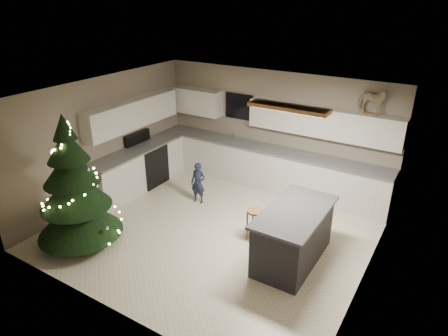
{
  "coord_description": "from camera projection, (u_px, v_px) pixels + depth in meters",
  "views": [
    {
      "loc": [
        3.54,
        -5.39,
        4.17
      ],
      "look_at": [
        0.0,
        0.35,
        1.15
      ],
      "focal_mm": 32.0,
      "sensor_mm": 36.0,
      "label": 1
    }
  ],
  "objects": [
    {
      "name": "ground_plane",
      "position": [
        214.0,
        229.0,
        7.59
      ],
      "size": [
        5.5,
        5.5,
        0.0
      ],
      "primitive_type": "plane",
      "color": "beige"
    },
    {
      "name": "room_shell",
      "position": [
        215.0,
        144.0,
        6.86
      ],
      "size": [
        5.52,
        5.02,
        2.61
      ],
      "color": "gray",
      "rests_on": "ground_plane"
    },
    {
      "name": "cabinetry",
      "position": [
        220.0,
        155.0,
        8.99
      ],
      "size": [
        5.5,
        3.2,
        2.0
      ],
      "color": "silver",
      "rests_on": "ground_plane"
    },
    {
      "name": "island",
      "position": [
        293.0,
        235.0,
        6.56
      ],
      "size": [
        0.9,
        1.7,
        0.95
      ],
      "color": "black",
      "rests_on": "ground_plane"
    },
    {
      "name": "bar_stool",
      "position": [
        256.0,
        217.0,
        7.14
      ],
      "size": [
        0.31,
        0.31,
        0.59
      ],
      "rotation": [
        0.0,
        0.0,
        -0.09
      ],
      "color": "brown",
      "rests_on": "ground_plane"
    },
    {
      "name": "christmas_tree",
      "position": [
        75.0,
        194.0,
        6.8
      ],
      "size": [
        1.51,
        1.45,
        2.41
      ],
      "rotation": [
        0.0,
        0.0,
        0.43
      ],
      "color": "#3F2816",
      "rests_on": "ground_plane"
    },
    {
      "name": "toddler",
      "position": [
        198.0,
        183.0,
        8.41
      ],
      "size": [
        0.35,
        0.25,
        0.89
      ],
      "primitive_type": "imported",
      "rotation": [
        0.0,
        0.0,
        0.13
      ],
      "color": "#1C2A3D",
      "rests_on": "ground_plane"
    },
    {
      "name": "rocking_horse",
      "position": [
        372.0,
        100.0,
        7.48
      ],
      "size": [
        0.64,
        0.39,
        0.52
      ],
      "rotation": [
        0.0,
        0.0,
        1.37
      ],
      "color": "brown",
      "rests_on": "cabinetry"
    }
  ]
}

